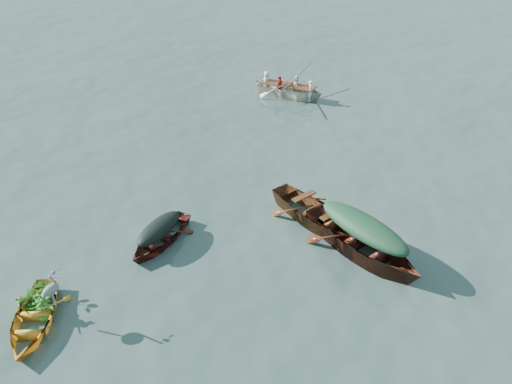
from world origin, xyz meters
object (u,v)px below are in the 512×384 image
yellow_dinghy (35,325)px  rowed_boat (288,97)px  dark_covered_boat (161,243)px  green_tarp_boat (360,254)px  heron (52,295)px  open_wooden_boat (316,225)px

yellow_dinghy → rowed_boat: rowed_boat is taller
dark_covered_boat → yellow_dinghy: bearing=-101.5°
green_tarp_boat → heron: 7.65m
heron → green_tarp_boat: bearing=13.9°
green_tarp_boat → yellow_dinghy: bearing=159.5°
yellow_dinghy → green_tarp_boat: green_tarp_boat is taller
yellow_dinghy → rowed_boat: bearing=60.0°
dark_covered_boat → heron: size_ratio=3.36×
yellow_dinghy → rowed_boat: (-2.67, 14.56, 0.00)m
green_tarp_boat → dark_covered_boat: bearing=136.9°
dark_covered_boat → heron: heron is taller
dark_covered_boat → green_tarp_boat: 5.42m
dark_covered_boat → open_wooden_boat: size_ratio=0.66×
yellow_dinghy → open_wooden_boat: open_wooden_boat is taller
open_wooden_boat → green_tarp_boat: bearing=-90.1°
dark_covered_boat → rowed_boat: 11.16m
yellow_dinghy → dark_covered_boat: size_ratio=0.97×
open_wooden_boat → dark_covered_boat: bearing=152.7°
green_tarp_boat → rowed_boat: green_tarp_boat is taller
dark_covered_boat → heron: (0.21, -3.38, 0.86)m
open_wooden_boat → heron: size_ratio=5.10×
green_tarp_boat → open_wooden_boat: green_tarp_boat is taller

